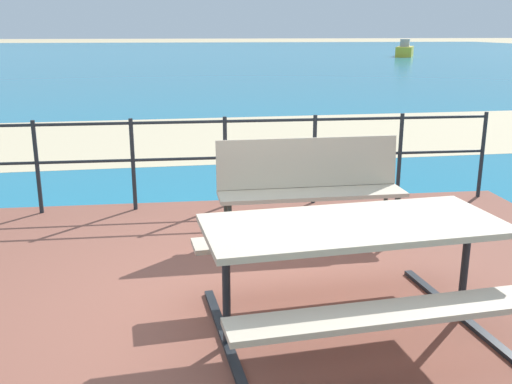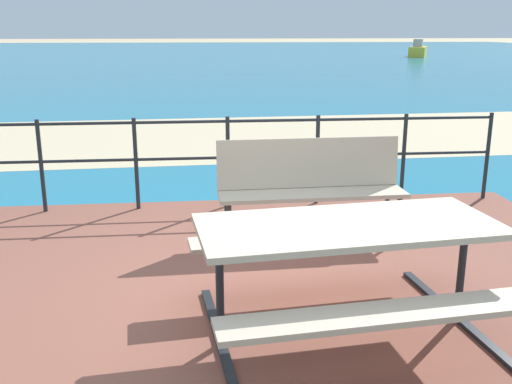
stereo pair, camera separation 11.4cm
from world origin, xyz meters
The scene contains 8 objects.
ground_plane centered at (0.00, 0.00, 0.00)m, with size 240.00×240.00×0.00m, color tan.
patio_paving centered at (0.00, 0.00, 0.03)m, with size 6.40×5.20×0.06m, color brown.
sea_water centered at (0.00, 40.00, 0.01)m, with size 90.00×90.00×0.01m, color teal.
beach_strip centered at (0.00, 6.99, 0.01)m, with size 54.00×4.70×0.01m, color beige.
picnic_table centered at (0.58, -0.50, 0.63)m, with size 1.99×1.67×0.74m.
park_bench centered at (0.69, 1.28, 0.61)m, with size 1.71×0.47×0.92m.
railing_fence centered at (0.00, 2.37, 0.67)m, with size 5.94×0.04×0.99m.
boat_near centered at (15.83, 38.10, 0.42)m, with size 2.40×3.89×1.23m.
Camera 1 is at (-0.46, -3.81, 1.95)m, focal length 41.06 mm.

